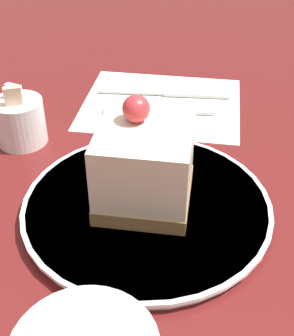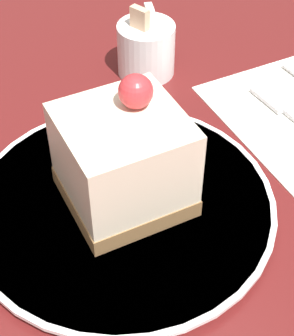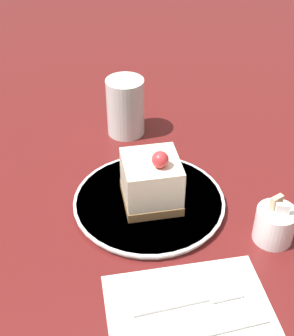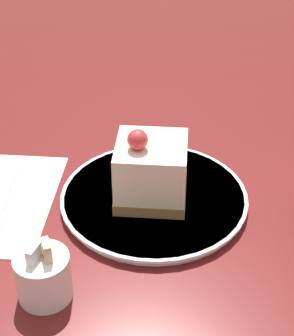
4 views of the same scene
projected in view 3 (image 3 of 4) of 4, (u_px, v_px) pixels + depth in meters
ground_plane at (150, 193)px, 0.81m from camera, size 4.00×4.00×0.00m
plate at (149, 202)px, 0.78m from camera, size 0.25×0.25×0.01m
cake_slice at (151, 181)px, 0.74m from camera, size 0.10×0.10×0.11m
napkin at (192, 319)px, 0.60m from camera, size 0.21×0.24×0.00m
fork at (198, 299)px, 0.62m from camera, size 0.02×0.15×0.00m
sugar_bowl at (275, 224)px, 0.70m from camera, size 0.06×0.06×0.08m
drinking_glass at (125, 107)px, 0.92m from camera, size 0.07×0.07×0.12m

